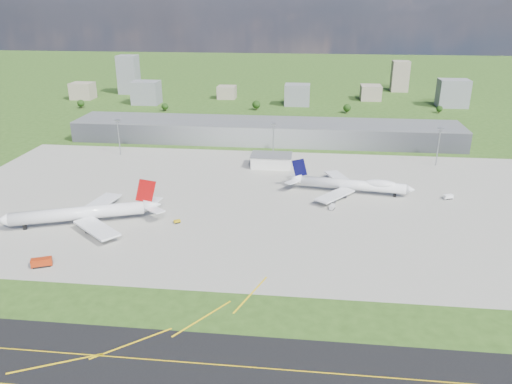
# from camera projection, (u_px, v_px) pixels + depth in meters

# --- Properties ---
(ground) EXTENTS (1400.00, 1400.00, 0.00)m
(ground) POSITION_uv_depth(u_px,v_px,m) (264.00, 146.00, 380.57)
(ground) COLOR #2C4C17
(ground) RESTS_ON ground
(apron) EXTENTS (360.00, 190.00, 0.08)m
(apron) POSITION_uv_depth(u_px,v_px,m) (262.00, 200.00, 277.55)
(apron) COLOR #9A998C
(apron) RESTS_ON ground
(terminal) EXTENTS (300.00, 42.00, 15.00)m
(terminal) POSITION_uv_depth(u_px,v_px,m) (265.00, 131.00, 391.77)
(terminal) COLOR gray
(terminal) RESTS_ON ground
(ops_building) EXTENTS (26.00, 16.00, 8.00)m
(ops_building) POSITION_uv_depth(u_px,v_px,m) (271.00, 161.00, 331.74)
(ops_building) COLOR silver
(ops_building) RESTS_ON ground
(mast_west) EXTENTS (3.50, 2.00, 25.90)m
(mast_west) POSITION_uv_depth(u_px,v_px,m) (118.00, 131.00, 352.02)
(mast_west) COLOR gray
(mast_west) RESTS_ON ground
(mast_center) EXTENTS (3.50, 2.00, 25.90)m
(mast_center) POSITION_uv_depth(u_px,v_px,m) (273.00, 135.00, 340.71)
(mast_center) COLOR gray
(mast_center) RESTS_ON ground
(mast_east) EXTENTS (3.50, 2.00, 25.90)m
(mast_east) POSITION_uv_depth(u_px,v_px,m) (439.00, 140.00, 329.39)
(mast_east) COLOR gray
(mast_east) RESTS_ON ground
(airliner_red_twin) EXTENTS (75.14, 57.00, 21.37)m
(airliner_red_twin) POSITION_uv_depth(u_px,v_px,m) (84.00, 213.00, 246.24)
(airliner_red_twin) COLOR white
(airliner_red_twin) RESTS_ON ground
(airliner_blue_quad) EXTENTS (71.67, 55.77, 18.73)m
(airliner_blue_quad) POSITION_uv_depth(u_px,v_px,m) (353.00, 185.00, 285.64)
(airliner_blue_quad) COLOR white
(airliner_blue_quad) RESTS_ON ground
(fire_truck) EXTENTS (8.89, 6.09, 3.68)m
(fire_truck) POSITION_uv_depth(u_px,v_px,m) (42.00, 263.00, 208.03)
(fire_truck) COLOR #9F280B
(fire_truck) RESTS_ON ground
(tug_yellow) EXTENTS (3.66, 3.34, 1.63)m
(tug_yellow) POSITION_uv_depth(u_px,v_px,m) (177.00, 222.00, 248.71)
(tug_yellow) COLOR #C7A30B
(tug_yellow) RESTS_ON ground
(van_white_near) EXTENTS (3.55, 5.24, 2.47)m
(van_white_near) POSITION_uv_depth(u_px,v_px,m) (332.00, 207.00, 264.91)
(van_white_near) COLOR silver
(van_white_near) RESTS_ON ground
(van_white_far) EXTENTS (5.62, 4.03, 2.62)m
(van_white_far) POSITION_uv_depth(u_px,v_px,m) (448.00, 197.00, 278.53)
(van_white_far) COLOR white
(van_white_far) RESTS_ON ground
(bldg_far_w) EXTENTS (24.00, 20.00, 18.00)m
(bldg_far_w) POSITION_uv_depth(u_px,v_px,m) (83.00, 91.00, 557.54)
(bldg_far_w) COLOR gray
(bldg_far_w) RESTS_ON ground
(bldg_w) EXTENTS (28.00, 22.00, 24.00)m
(bldg_w) POSITION_uv_depth(u_px,v_px,m) (146.00, 93.00, 529.69)
(bldg_w) COLOR slate
(bldg_w) RESTS_ON ground
(bldg_cw) EXTENTS (20.00, 18.00, 14.00)m
(bldg_cw) POSITION_uv_depth(u_px,v_px,m) (227.00, 92.00, 560.34)
(bldg_cw) COLOR gray
(bldg_cw) RESTS_ON ground
(bldg_c) EXTENTS (26.00, 20.00, 22.00)m
(bldg_c) POSITION_uv_depth(u_px,v_px,m) (297.00, 95.00, 522.86)
(bldg_c) COLOR slate
(bldg_c) RESTS_ON ground
(bldg_ce) EXTENTS (22.00, 24.00, 16.00)m
(bldg_ce) POSITION_uv_depth(u_px,v_px,m) (371.00, 93.00, 552.79)
(bldg_ce) COLOR gray
(bldg_ce) RESTS_ON ground
(bldg_e) EXTENTS (30.00, 22.00, 28.00)m
(bldg_e) POSITION_uv_depth(u_px,v_px,m) (453.00, 93.00, 514.59)
(bldg_e) COLOR slate
(bldg_e) RESTS_ON ground
(bldg_tall_w) EXTENTS (22.00, 20.00, 44.00)m
(bldg_tall_w) POSITION_uv_depth(u_px,v_px,m) (129.00, 75.00, 585.81)
(bldg_tall_w) COLOR slate
(bldg_tall_w) RESTS_ON ground
(bldg_tall_e) EXTENTS (20.00, 18.00, 36.00)m
(bldg_tall_e) POSITION_uv_depth(u_px,v_px,m) (400.00, 76.00, 600.69)
(bldg_tall_e) COLOR gray
(bldg_tall_e) RESTS_ON ground
(tree_far_w) EXTENTS (7.20, 7.20, 8.80)m
(tree_far_w) POSITION_uv_depth(u_px,v_px,m) (81.00, 103.00, 510.51)
(tree_far_w) COLOR #382314
(tree_far_w) RESTS_ON ground
(tree_w) EXTENTS (6.75, 6.75, 8.25)m
(tree_w) POSITION_uv_depth(u_px,v_px,m) (165.00, 106.00, 496.73)
(tree_w) COLOR #382314
(tree_w) RESTS_ON ground
(tree_c) EXTENTS (8.10, 8.10, 9.90)m
(tree_c) POSITION_uv_depth(u_px,v_px,m) (256.00, 104.00, 501.03)
(tree_c) COLOR #382314
(tree_c) RESTS_ON ground
(tree_e) EXTENTS (7.65, 7.65, 9.35)m
(tree_e) POSITION_uv_depth(u_px,v_px,m) (347.00, 108.00, 487.25)
(tree_e) COLOR #382314
(tree_e) RESTS_ON ground
(tree_far_e) EXTENTS (6.30, 6.30, 7.70)m
(tree_far_e) POSITION_uv_depth(u_px,v_px,m) (439.00, 109.00, 487.62)
(tree_far_e) COLOR #382314
(tree_far_e) RESTS_ON ground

